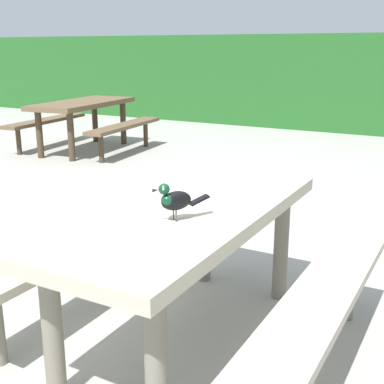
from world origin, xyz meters
The scene contains 4 objects.
ground_plane centered at (0.00, 0.00, 0.00)m, with size 60.00×60.00×0.00m, color #A3A099.
picnic_table_foreground centered at (0.34, 0.10, 0.56)m, with size 1.68×1.80×0.74m.
bird_grackle centered at (0.39, -0.10, 0.84)m, with size 0.18×0.25×0.18m.
picnic_table_mid_left centered at (-3.61, 3.91, 0.56)m, with size 1.86×1.88×0.74m.
Camera 1 is at (1.56, -2.04, 1.52)m, focal length 48.27 mm.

